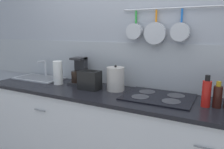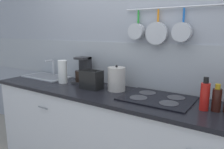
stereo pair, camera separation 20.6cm
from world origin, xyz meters
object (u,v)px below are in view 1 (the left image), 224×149
kettle (116,79)px  toaster (90,80)px  bottle_dish_soap (206,93)px  bottle_vinegar (218,96)px  coffee_maker (79,73)px  paper_towel_roll (58,73)px

kettle → toaster: bearing=-161.9°
bottle_dish_soap → bottle_vinegar: bearing=16.9°
bottle_dish_soap → bottle_vinegar: size_ratio=1.22×
coffee_maker → bottle_vinegar: size_ratio=1.43×
toaster → kettle: (0.25, 0.08, 0.02)m
coffee_maker → toaster: 0.29m
bottle_dish_soap → bottle_vinegar: 0.09m
coffee_maker → toaster: coffee_maker is taller
toaster → bottle_dish_soap: bearing=-0.7°
paper_towel_roll → bottle_dish_soap: paper_towel_roll is taller
coffee_maker → bottle_dish_soap: (1.34, -0.17, -0.01)m
toaster → kettle: size_ratio=0.89×
bottle_dish_soap → bottle_vinegar: bottle_dish_soap is taller
kettle → bottle_vinegar: bearing=-4.4°
paper_towel_roll → coffee_maker: bearing=36.8°
paper_towel_roll → toaster: size_ratio=1.13×
coffee_maker → toaster: size_ratio=1.29×
bottle_dish_soap → kettle: bearing=173.5°
coffee_maker → kettle: coffee_maker is taller
coffee_maker → bottle_dish_soap: size_ratio=1.17×
paper_towel_roll → toaster: 0.43m
kettle → bottle_vinegar: 0.93m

